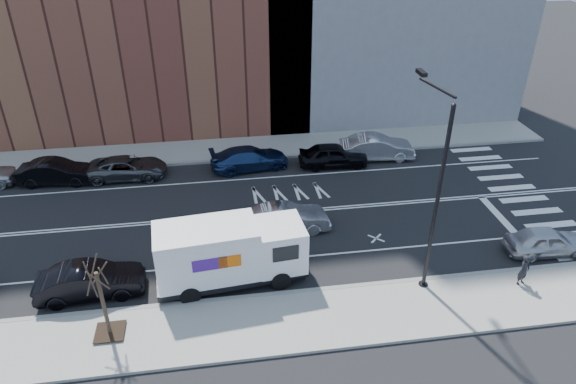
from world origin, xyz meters
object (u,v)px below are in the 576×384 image
object	(u,v)px
far_parked_b	(56,172)
fedex_van	(229,252)
driving_sedan	(285,219)
near_parked_front	(547,241)
pedestrian	(524,270)

from	to	relation	value
far_parked_b	fedex_van	bearing A→B (deg)	-132.72
fedex_van	far_parked_b	size ratio (longest dim) A/B	1.53
driving_sedan	near_parked_front	xyz separation A→B (m)	(12.85, -3.84, -0.07)
fedex_van	driving_sedan	world-z (taller)	fedex_van
driving_sedan	fedex_van	bearing A→B (deg)	133.95
fedex_van	near_parked_front	size ratio (longest dim) A/B	1.71
far_parked_b	pedestrian	distance (m)	27.38
far_parked_b	near_parked_front	world-z (taller)	far_parked_b
fedex_van	near_parked_front	bearing A→B (deg)	-6.11
pedestrian	far_parked_b	bearing A→B (deg)	125.97
driving_sedan	near_parked_front	size ratio (longest dim) A/B	1.14
fedex_van	pedestrian	size ratio (longest dim) A/B	4.52
fedex_van	driving_sedan	distance (m)	4.90
far_parked_b	pedestrian	world-z (taller)	pedestrian
fedex_van	near_parked_front	xyz separation A→B (m)	(15.98, -0.17, -0.95)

